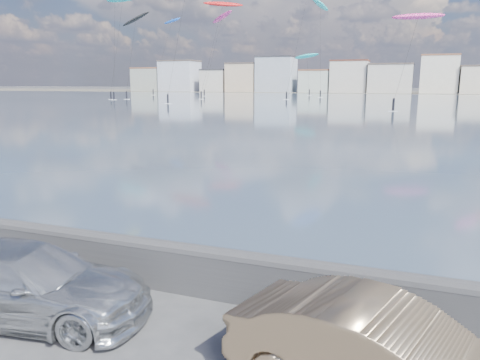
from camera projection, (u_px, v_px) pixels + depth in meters
name	position (u px, v px, depth m)	size (l,w,h in m)	color
ground	(93.00, 359.00, 7.44)	(700.00, 700.00, 0.00)	#333335
bay_water	(393.00, 104.00, 91.22)	(500.00, 177.00, 0.00)	#2F3D50
far_shore_strip	(407.00, 92.00, 190.56)	(500.00, 60.00, 0.00)	#4C473D
seawall	(174.00, 264.00, 9.79)	(400.00, 0.36, 1.08)	#28282B
far_buildings	(411.00, 77.00, 176.04)	(240.79, 13.26, 14.60)	gray
car_silver	(25.00, 283.00, 8.64)	(1.92, 4.72, 1.37)	#BBBEC2
car_champagne	(386.00, 360.00, 6.18)	(1.53, 4.38, 1.44)	tan
kitesurfer_1	(172.00, 22.00, 161.47)	(8.91, 18.77, 26.27)	blue
kitesurfer_6	(320.00, 5.00, 136.35)	(6.45, 17.54, 28.31)	#19BFBF
kitesurfer_12	(307.00, 57.00, 155.70)	(8.23, 10.26, 14.13)	#19BFBF
kitesurfer_13	(222.00, 18.00, 143.76)	(9.93, 12.92, 25.81)	#E5338C
kitesurfer_14	(418.00, 17.00, 79.05)	(9.98, 19.39, 15.99)	#E5338C
kitesurfer_15	(223.00, 5.00, 119.46)	(10.81, 11.99, 24.96)	red
kitesurfer_19	(136.00, 20.00, 120.68)	(8.02, 11.30, 22.33)	black
kitesurfer_20	(123.00, 0.00, 122.36)	(9.65, 14.95, 26.92)	#19BFBF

